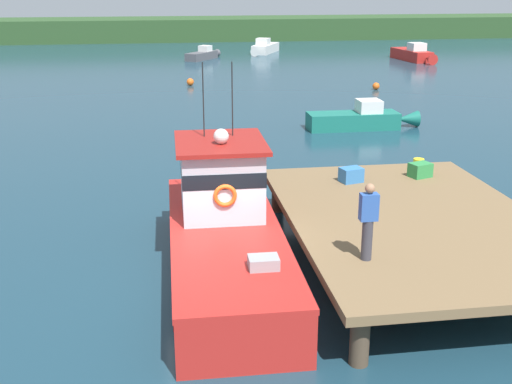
{
  "coord_description": "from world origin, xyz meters",
  "views": [
    {
      "loc": [
        -1.15,
        -13.83,
        6.68
      ],
      "look_at": [
        1.2,
        1.82,
        1.4
      ],
      "focal_mm": 45.07,
      "sensor_mm": 36.0,
      "label": 1
    }
  ],
  "objects_px": {
    "crate_stack_mid_dock": "(420,170)",
    "moored_boat_mid_harbor": "(361,119)",
    "mooring_buoy_outer": "(190,82)",
    "bait_bucket": "(418,164)",
    "crate_stack_near_edge": "(351,175)",
    "moored_boat_outer_mooring": "(414,54)",
    "deckhand_by_the_boat": "(368,220)",
    "moored_boat_off_the_point": "(264,48)",
    "mooring_buoy_channel_marker": "(376,86)",
    "moored_boat_far_right": "(203,55)",
    "main_fishing_boat": "(224,228)"
  },
  "relations": [
    {
      "from": "moored_boat_off_the_point",
      "to": "deckhand_by_the_boat",
      "type": "bearing_deg",
      "value": -96.81
    },
    {
      "from": "crate_stack_mid_dock",
      "to": "moored_boat_mid_harbor",
      "type": "bearing_deg",
      "value": 80.86
    },
    {
      "from": "crate_stack_near_edge",
      "to": "moored_boat_mid_harbor",
      "type": "xyz_separation_m",
      "value": [
        3.96,
        11.61,
        -0.94
      ]
    },
    {
      "from": "moored_boat_mid_harbor",
      "to": "crate_stack_near_edge",
      "type": "bearing_deg",
      "value": -108.83
    },
    {
      "from": "moored_boat_far_right",
      "to": "mooring_buoy_channel_marker",
      "type": "xyz_separation_m",
      "value": [
        9.62,
        -17.59,
        -0.17
      ]
    },
    {
      "from": "main_fishing_boat",
      "to": "crate_stack_mid_dock",
      "type": "height_order",
      "value": "main_fishing_boat"
    },
    {
      "from": "crate_stack_mid_dock",
      "to": "moored_boat_outer_mooring",
      "type": "height_order",
      "value": "crate_stack_mid_dock"
    },
    {
      "from": "moored_boat_mid_harbor",
      "to": "mooring_buoy_outer",
      "type": "distance_m",
      "value": 15.69
    },
    {
      "from": "crate_stack_mid_dock",
      "to": "bait_bucket",
      "type": "bearing_deg",
      "value": 71.38
    },
    {
      "from": "crate_stack_near_edge",
      "to": "moored_boat_outer_mooring",
      "type": "relative_size",
      "value": 0.1
    },
    {
      "from": "moored_boat_far_right",
      "to": "mooring_buoy_outer",
      "type": "height_order",
      "value": "moored_boat_far_right"
    },
    {
      "from": "moored_boat_off_the_point",
      "to": "mooring_buoy_channel_marker",
      "type": "bearing_deg",
      "value": -80.42
    },
    {
      "from": "deckhand_by_the_boat",
      "to": "moored_boat_far_right",
      "type": "relative_size",
      "value": 0.39
    },
    {
      "from": "moored_boat_far_right",
      "to": "crate_stack_near_edge",
      "type": "bearing_deg",
      "value": -88.05
    },
    {
      "from": "bait_bucket",
      "to": "moored_boat_far_right",
      "type": "height_order",
      "value": "bait_bucket"
    },
    {
      "from": "moored_boat_off_the_point",
      "to": "mooring_buoy_channel_marker",
      "type": "height_order",
      "value": "moored_boat_off_the_point"
    },
    {
      "from": "deckhand_by_the_boat",
      "to": "moored_boat_off_the_point",
      "type": "relative_size",
      "value": 0.3
    },
    {
      "from": "bait_bucket",
      "to": "mooring_buoy_channel_marker",
      "type": "distance_m",
      "value": 22.12
    },
    {
      "from": "main_fishing_boat",
      "to": "moored_boat_off_the_point",
      "type": "bearing_deg",
      "value": 79.58
    },
    {
      "from": "moored_boat_outer_mooring",
      "to": "crate_stack_near_edge",
      "type": "bearing_deg",
      "value": -114.27
    },
    {
      "from": "crate_stack_mid_dock",
      "to": "moored_boat_off_the_point",
      "type": "xyz_separation_m",
      "value": [
        2.51,
        43.55,
        -0.92
      ]
    },
    {
      "from": "bait_bucket",
      "to": "moored_boat_off_the_point",
      "type": "distance_m",
      "value": 42.91
    },
    {
      "from": "mooring_buoy_channel_marker",
      "to": "moored_boat_off_the_point",
      "type": "bearing_deg",
      "value": 99.58
    },
    {
      "from": "crate_stack_near_edge",
      "to": "mooring_buoy_outer",
      "type": "xyz_separation_m",
      "value": [
        -3.24,
        25.55,
        -1.17
      ]
    },
    {
      "from": "crate_stack_near_edge",
      "to": "moored_boat_outer_mooring",
      "type": "height_order",
      "value": "crate_stack_near_edge"
    },
    {
      "from": "bait_bucket",
      "to": "moored_boat_far_right",
      "type": "distance_m",
      "value": 39.07
    },
    {
      "from": "bait_bucket",
      "to": "deckhand_by_the_boat",
      "type": "xyz_separation_m",
      "value": [
        -3.57,
        -6.04,
        0.69
      ]
    },
    {
      "from": "moored_boat_outer_mooring",
      "to": "moored_boat_mid_harbor",
      "type": "relative_size",
      "value": 1.17
    },
    {
      "from": "main_fishing_boat",
      "to": "mooring_buoy_channel_marker",
      "type": "xyz_separation_m",
      "value": [
        12.14,
        24.7,
        -0.78
      ]
    },
    {
      "from": "moored_boat_outer_mooring",
      "to": "moored_boat_mid_harbor",
      "type": "xyz_separation_m",
      "value": [
        -12.33,
        -24.5,
        -0.07
      ]
    },
    {
      "from": "crate_stack_near_edge",
      "to": "moored_boat_mid_harbor",
      "type": "relative_size",
      "value": 0.11
    },
    {
      "from": "crate_stack_near_edge",
      "to": "moored_boat_far_right",
      "type": "relative_size",
      "value": 0.14
    },
    {
      "from": "main_fishing_boat",
      "to": "deckhand_by_the_boat",
      "type": "height_order",
      "value": "main_fishing_boat"
    },
    {
      "from": "deckhand_by_the_boat",
      "to": "moored_boat_outer_mooring",
      "type": "relative_size",
      "value": 0.27
    },
    {
      "from": "crate_stack_near_edge",
      "to": "deckhand_by_the_boat",
      "type": "xyz_separation_m",
      "value": [
        -1.21,
        -5.16,
        0.65
      ]
    },
    {
      "from": "moored_boat_far_right",
      "to": "mooring_buoy_outer",
      "type": "xyz_separation_m",
      "value": [
        -1.89,
        -14.21,
        -0.16
      ]
    },
    {
      "from": "crate_stack_near_edge",
      "to": "moored_boat_off_the_point",
      "type": "height_order",
      "value": "crate_stack_near_edge"
    },
    {
      "from": "crate_stack_near_edge",
      "to": "mooring_buoy_outer",
      "type": "distance_m",
      "value": 25.78
    },
    {
      "from": "main_fishing_boat",
      "to": "moored_boat_outer_mooring",
      "type": "height_order",
      "value": "main_fishing_boat"
    },
    {
      "from": "main_fishing_boat",
      "to": "crate_stack_mid_dock",
      "type": "bearing_deg",
      "value": 24.31
    },
    {
      "from": "bait_bucket",
      "to": "moored_boat_far_right",
      "type": "bearing_deg",
      "value": 95.45
    },
    {
      "from": "bait_bucket",
      "to": "mooring_buoy_outer",
      "type": "relative_size",
      "value": 0.72
    },
    {
      "from": "crate_stack_near_edge",
      "to": "moored_boat_far_right",
      "type": "xyz_separation_m",
      "value": [
        -1.35,
        39.76,
        -1.01
      ]
    },
    {
      "from": "moored_boat_far_right",
      "to": "moored_boat_outer_mooring",
      "type": "bearing_deg",
      "value": -11.66
    },
    {
      "from": "main_fishing_boat",
      "to": "moored_boat_far_right",
      "type": "bearing_deg",
      "value": 86.59
    },
    {
      "from": "crate_stack_near_edge",
      "to": "deckhand_by_the_boat",
      "type": "height_order",
      "value": "deckhand_by_the_boat"
    },
    {
      "from": "mooring_buoy_outer",
      "to": "bait_bucket",
      "type": "bearing_deg",
      "value": -77.21
    },
    {
      "from": "main_fishing_boat",
      "to": "deckhand_by_the_boat",
      "type": "bearing_deg",
      "value": -44.59
    },
    {
      "from": "mooring_buoy_outer",
      "to": "crate_stack_mid_dock",
      "type": "bearing_deg",
      "value": -78.08
    },
    {
      "from": "crate_stack_near_edge",
      "to": "moored_boat_off_the_point",
      "type": "relative_size",
      "value": 0.11
    }
  ]
}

